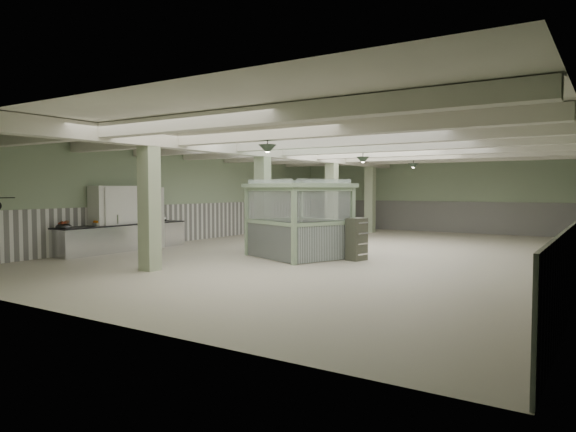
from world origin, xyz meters
The scene contains 30 objects.
floor centered at (0.00, 0.00, 0.00)m, with size 20.00×20.00×0.00m, color silver.
ceiling centered at (0.00, 0.00, 3.60)m, with size 14.00×20.00×0.02m, color white.
wall_back centered at (0.00, 10.00, 1.80)m, with size 14.00×0.02×3.60m, color #93A886.
wall_front centered at (0.00, -10.00, 1.80)m, with size 14.00×0.02×3.60m, color #93A886.
wall_left centered at (-7.00, 0.00, 1.80)m, with size 0.02×20.00×3.60m, color #93A886.
wainscot_left centered at (-6.97, 0.00, 0.75)m, with size 0.05×19.90×1.50m, color white.
wainscot_back centered at (0.00, 9.97, 0.75)m, with size 13.90×0.05×1.50m, color white.
girder centered at (-2.50, 0.00, 3.38)m, with size 0.45×19.90×0.40m, color silver.
beam_a centered at (0.00, -7.50, 3.42)m, with size 13.90×0.35×0.32m, color silver.
beam_b centered at (0.00, -5.00, 3.42)m, with size 13.90×0.35×0.32m, color silver.
beam_c centered at (0.00, -2.50, 3.42)m, with size 13.90×0.35×0.32m, color silver.
beam_d centered at (0.00, 0.00, 3.42)m, with size 13.90×0.35×0.32m, color silver.
beam_e centered at (0.00, 2.50, 3.42)m, with size 13.90×0.35×0.32m, color silver.
beam_f centered at (0.00, 5.00, 3.42)m, with size 13.90×0.35×0.32m, color silver.
beam_g centered at (0.00, 7.50, 3.42)m, with size 13.90×0.35×0.32m, color silver.
column_a centered at (-2.50, -6.00, 1.80)m, with size 0.42×0.42×3.60m, color #A8B894.
column_b centered at (-2.50, -1.00, 1.80)m, with size 0.42×0.42×3.60m, color #A8B894.
column_c centered at (-2.50, 4.00, 1.80)m, with size 0.42×0.42×3.60m, color #A8B894.
column_d centered at (-2.50, 8.00, 1.80)m, with size 0.42×0.42×3.60m, color #A8B894.
pendant_front centered at (0.50, -5.00, 3.05)m, with size 0.44×0.44×0.22m, color #2F3F31.
pendant_mid centered at (0.50, 0.50, 3.05)m, with size 0.44×0.44×0.22m, color #2F3F31.
pendant_back centered at (0.50, 5.50, 3.05)m, with size 0.44×0.44×0.22m, color #2F3F31.
prep_counter centered at (-6.54, -3.51, 0.46)m, with size 0.87×4.97×0.91m.
pitcher_near centered at (-6.40, -1.74, 1.03)m, with size 0.17×0.20×0.25m, color silver, non-canonical shape.
pitcher_far centered at (-6.39, -2.80, 1.06)m, with size 0.21×0.25×0.32m, color silver, non-canonical shape.
veg_colander centered at (-6.61, -5.69, 1.01)m, with size 0.48×0.48×0.22m, color #39393E, non-canonical shape.
orange_bowl centered at (-6.52, -4.57, 0.95)m, with size 0.28×0.28×0.10m, color #B2B2B7.
walkin_cooler centered at (-6.62, -3.40, 1.11)m, with size 1.10×2.41×2.21m.
guard_booth centered at (-0.63, -1.74, 1.58)m, with size 3.53×3.30×2.39m.
filing_cabinet centered at (1.18, -1.40, 0.62)m, with size 0.40×0.58×1.25m, color #515345.
Camera 1 is at (7.58, -15.14, 2.09)m, focal length 32.00 mm.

